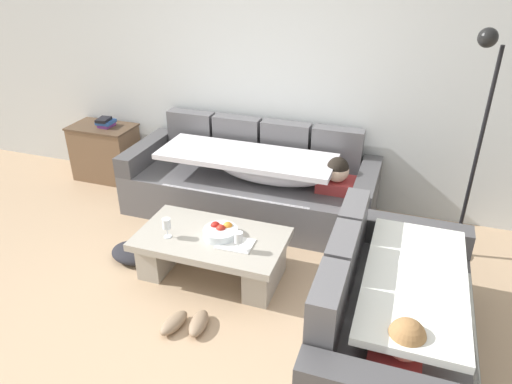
{
  "coord_description": "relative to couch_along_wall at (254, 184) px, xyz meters",
  "views": [
    {
      "loc": [
        1.39,
        -2.38,
        2.47
      ],
      "look_at": [
        0.2,
        1.07,
        0.55
      ],
      "focal_mm": 33.3,
      "sensor_mm": 36.0,
      "label": 1
    }
  ],
  "objects": [
    {
      "name": "wine_glass_near_right",
      "position": [
        0.3,
        -1.21,
        0.17
      ],
      "size": [
        0.07,
        0.07,
        0.17
      ],
      "color": "silver",
      "rests_on": "coffee_table"
    },
    {
      "name": "couch_near_window",
      "position": [
        1.48,
        -1.53,
        0.01
      ],
      "size": [
        0.92,
        1.73,
        0.88
      ],
      "rotation": [
        0.0,
        0.0,
        1.57
      ],
      "color": "#5A595C",
      "rests_on": "ground_plane"
    },
    {
      "name": "couch_along_wall",
      "position": [
        0.0,
        0.0,
        0.0
      ],
      "size": [
        2.48,
        0.92,
        0.88
      ],
      "color": "#5A595C",
      "rests_on": "ground_plane"
    },
    {
      "name": "side_cabinet",
      "position": [
        -1.9,
        0.22,
        -0.01
      ],
      "size": [
        0.72,
        0.44,
        0.64
      ],
      "color": "brown",
      "rests_on": "ground_plane"
    },
    {
      "name": "book_stack_on_cabinet",
      "position": [
        -1.84,
        0.23,
        0.36
      ],
      "size": [
        0.17,
        0.21,
        0.1
      ],
      "color": "#72337F",
      "rests_on": "side_cabinet"
    },
    {
      "name": "pair_of_shoes",
      "position": [
        0.09,
        -1.73,
        -0.28
      ],
      "size": [
        0.33,
        0.34,
        0.09
      ],
      "color": "#8C7259",
      "rests_on": "ground_plane"
    },
    {
      "name": "ground_plane",
      "position": [
        0.02,
        -1.63,
        -0.33
      ],
      "size": [
        14.0,
        14.0,
        0.0
      ],
      "primitive_type": "plane",
      "color": "tan"
    },
    {
      "name": "fruit_bowl",
      "position": [
        0.09,
        -1.06,
        0.09
      ],
      "size": [
        0.28,
        0.28,
        0.1
      ],
      "color": "silver",
      "rests_on": "coffee_table"
    },
    {
      "name": "back_wall",
      "position": [
        0.02,
        0.52,
        1.02
      ],
      "size": [
        9.0,
        0.1,
        2.7
      ],
      "primitive_type": "cube",
      "color": "silver",
      "rests_on": "ground_plane"
    },
    {
      "name": "wine_glass_near_left",
      "position": [
        -0.31,
        -1.21,
        0.17
      ],
      "size": [
        0.07,
        0.07,
        0.17
      ],
      "color": "silver",
      "rests_on": "coffee_table"
    },
    {
      "name": "coffee_table",
      "position": [
        0.02,
        -1.09,
        -0.09
      ],
      "size": [
        1.2,
        0.68,
        0.38
      ],
      "color": "#A49E91",
      "rests_on": "ground_plane"
    },
    {
      "name": "floor_lamp",
      "position": [
        1.89,
        -0.16,
        0.79
      ],
      "size": [
        0.33,
        0.31,
        1.95
      ],
      "color": "black",
      "rests_on": "ground_plane"
    },
    {
      "name": "open_magazine",
      "position": [
        0.25,
        -1.14,
        0.06
      ],
      "size": [
        0.29,
        0.22,
        0.01
      ],
      "primitive_type": "cube",
      "rotation": [
        0.0,
        0.0,
        0.03
      ],
      "color": "white",
      "rests_on": "coffee_table"
    },
    {
      "name": "crumpled_garment",
      "position": [
        -0.74,
        -1.11,
        -0.27
      ],
      "size": [
        0.46,
        0.39,
        0.12
      ],
      "primitive_type": "ellipsoid",
      "rotation": [
        0.0,
        0.0,
        2.94
      ],
      "color": "#232328",
      "rests_on": "ground_plane"
    }
  ]
}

